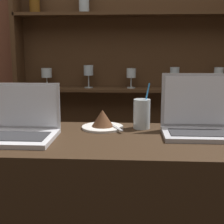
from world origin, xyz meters
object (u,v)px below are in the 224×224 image
(laptop_near, at_px, (17,127))
(cake_plate, at_px, (103,121))
(laptop_far, at_px, (203,120))
(water_glass, at_px, (142,114))

(laptop_near, height_order, cake_plate, laptop_near)
(laptop_near, xyz_separation_m, laptop_far, (0.76, 0.10, 0.02))
(cake_plate, relative_size, water_glass, 0.91)
(laptop_far, xyz_separation_m, water_glass, (-0.25, 0.09, 0.01))
(laptop_near, relative_size, cake_plate, 1.68)
(laptop_far, relative_size, water_glass, 1.66)
(cake_plate, bearing_deg, laptop_far, -9.71)
(laptop_far, height_order, cake_plate, laptop_far)
(cake_plate, height_order, water_glass, water_glass)
(laptop_far, relative_size, cake_plate, 1.82)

